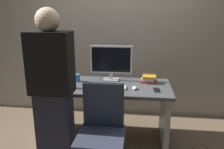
{
  "coord_description": "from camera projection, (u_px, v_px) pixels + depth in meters",
  "views": [
    {
      "loc": [
        0.31,
        -2.65,
        1.6
      ],
      "look_at": [
        0.0,
        -0.05,
        0.88
      ],
      "focal_mm": 36.72,
      "sensor_mm": 36.0,
      "label": 1
    }
  ],
  "objects": [
    {
      "name": "ground_plane",
      "position": [
        112.0,
        138.0,
        3.0
      ],
      "size": [
        9.0,
        9.0,
        0.0
      ],
      "primitive_type": "plane",
      "color": "brown"
    },
    {
      "name": "wall_back",
      "position": [
        119.0,
        18.0,
        3.42
      ],
      "size": [
        6.4,
        0.1,
        3.0
      ],
      "primitive_type": "cube",
      "color": "#9E9384",
      "rests_on": "ground"
    },
    {
      "name": "desk",
      "position": [
        112.0,
        102.0,
        2.86
      ],
      "size": [
        1.41,
        0.72,
        0.73
      ],
      "color": "#4C4C51",
      "rests_on": "ground"
    },
    {
      "name": "office_chair",
      "position": [
        102.0,
        139.0,
        2.18
      ],
      "size": [
        0.52,
        0.52,
        0.94
      ],
      "color": "black",
      "rests_on": "ground"
    },
    {
      "name": "person_at_desk",
      "position": [
        53.0,
        93.0,
        2.2
      ],
      "size": [
        0.4,
        0.24,
        1.64
      ],
      "color": "#262838",
      "rests_on": "ground"
    },
    {
      "name": "monitor",
      "position": [
        111.0,
        61.0,
        2.94
      ],
      "size": [
        0.54,
        0.14,
        0.46
      ],
      "color": "silver",
      "rests_on": "desk"
    },
    {
      "name": "keyboard",
      "position": [
        108.0,
        87.0,
        2.7
      ],
      "size": [
        0.43,
        0.14,
        0.02
      ],
      "primitive_type": "cube",
      "rotation": [
        0.0,
        0.0,
        -0.02
      ],
      "color": "white",
      "rests_on": "desk"
    },
    {
      "name": "mouse",
      "position": [
        135.0,
        88.0,
        2.65
      ],
      "size": [
        0.06,
        0.1,
        0.03
      ],
      "primitive_type": "ellipsoid",
      "color": "white",
      "rests_on": "desk"
    },
    {
      "name": "cup_near_keyboard",
      "position": [
        71.0,
        84.0,
        2.68
      ],
      "size": [
        0.07,
        0.07,
        0.09
      ],
      "primitive_type": "cylinder",
      "color": "#3372B2",
      "rests_on": "desk"
    },
    {
      "name": "cup_by_monitor",
      "position": [
        77.0,
        78.0,
        2.95
      ],
      "size": [
        0.08,
        0.08,
        0.1
      ],
      "primitive_type": "cylinder",
      "color": "#3372B2",
      "rests_on": "desk"
    },
    {
      "name": "book_stack",
      "position": [
        149.0,
        79.0,
        2.9
      ],
      "size": [
        0.21,
        0.18,
        0.09
      ],
      "color": "red",
      "rests_on": "desk"
    },
    {
      "name": "cell_phone",
      "position": [
        157.0,
        90.0,
        2.62
      ],
      "size": [
        0.08,
        0.15,
        0.01
      ],
      "primitive_type": "cube",
      "rotation": [
        0.0,
        0.0,
        0.06
      ],
      "color": "black",
      "rests_on": "desk"
    }
  ]
}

